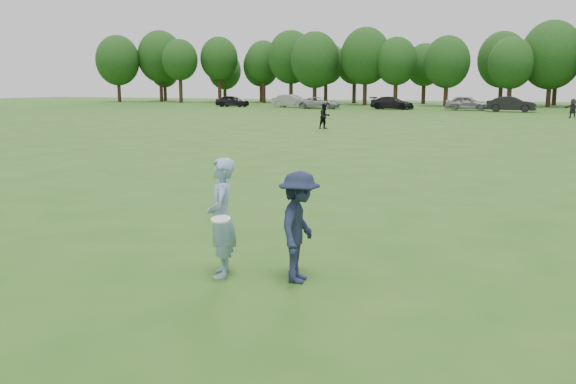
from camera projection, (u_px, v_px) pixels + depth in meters
name	position (u px, v px, depth m)	size (l,w,h in m)	color
ground	(257.00, 277.00, 8.84)	(200.00, 200.00, 0.00)	#255317
thrower	(221.00, 218.00, 8.74)	(0.63, 0.41, 1.73)	#7E9EC3
defender	(299.00, 227.00, 8.50)	(1.02, 0.59, 1.58)	#1B223C
player_far_a	(325.00, 116.00, 38.26)	(0.77, 0.60, 1.58)	black
player_far_d	(573.00, 108.00, 50.58)	(1.48, 0.47, 1.60)	#252525
car_a	(232.00, 101.00, 76.22)	(1.70, 4.24, 1.44)	black
car_b	(292.00, 101.00, 74.12)	(1.65, 4.74, 1.56)	gray
car_c	(320.00, 103.00, 70.08)	(2.22, 4.82, 1.34)	#9B9BA0
car_d	(392.00, 103.00, 68.25)	(1.99, 4.90, 1.42)	black
car_e	(467.00, 103.00, 65.57)	(1.84, 4.58, 1.56)	gray
car_f	(511.00, 104.00, 61.80)	(1.66, 4.77, 1.57)	black
disc_in_play	(221.00, 219.00, 8.36)	(0.31, 0.31, 0.09)	white
treeline	(551.00, 56.00, 76.02)	(130.35, 18.39, 11.74)	#332114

